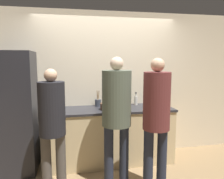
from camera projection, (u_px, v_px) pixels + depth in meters
name	position (u px, v px, depth m)	size (l,w,h in m)	color
ground_plane	(114.00, 172.00, 3.44)	(14.00, 14.00, 0.00)	#8C704C
wall_back	(106.00, 85.00, 3.97)	(5.20, 0.06, 2.60)	beige
counter	(109.00, 135.00, 3.75)	(2.15, 0.70, 0.94)	beige
refrigerator	(14.00, 112.00, 3.38)	(0.64, 0.70, 1.88)	#232328
person_left	(52.00, 121.00, 2.79)	(0.34, 0.34, 1.64)	#4C4742
person_center	(117.00, 108.00, 2.96)	(0.40, 0.40, 1.79)	#232838
person_right	(156.00, 113.00, 2.82)	(0.35, 0.35, 1.77)	#232838
fruit_bowl	(108.00, 106.00, 3.59)	(0.27, 0.27, 0.15)	#4C3323
utensil_crock	(98.00, 102.00, 3.85)	(0.11, 0.11, 0.28)	#3D424C
bottle_clear	(136.00, 100.00, 3.96)	(0.06, 0.06, 0.23)	silver
cup_yellow	(157.00, 105.00, 3.72)	(0.08, 0.08, 0.09)	gold
potted_plant	(120.00, 99.00, 3.86)	(0.19, 0.19, 0.25)	#9E6042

